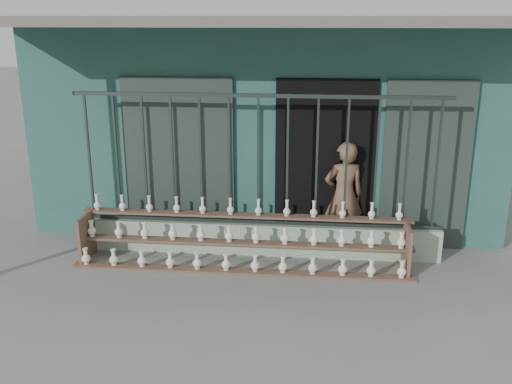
{
  "coord_description": "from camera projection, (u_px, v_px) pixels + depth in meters",
  "views": [
    {
      "loc": [
        0.71,
        -6.1,
        3.22
      ],
      "look_at": [
        0.0,
        1.0,
        1.0
      ],
      "focal_mm": 40.0,
      "sensor_mm": 36.0,
      "label": 1
    }
  ],
  "objects": [
    {
      "name": "security_fence",
      "position": [
        258.0,
        161.0,
        7.66
      ],
      "size": [
        5.0,
        0.04,
        1.8
      ],
      "color": "#283330",
      "rests_on": "parapet_wall"
    },
    {
      "name": "workshop_building",
      "position": [
        274.0,
        107.0,
        10.36
      ],
      "size": [
        7.4,
        6.6,
        3.21
      ],
      "color": "#27534A",
      "rests_on": "ground"
    },
    {
      "name": "ground",
      "position": [
        248.0,
        296.0,
        6.82
      ],
      "size": [
        60.0,
        60.0,
        0.0
      ],
      "primitive_type": "plane",
      "color": "slate"
    },
    {
      "name": "elderly_woman",
      "position": [
        344.0,
        196.0,
        8.05
      ],
      "size": [
        0.64,
        0.51,
        1.56
      ],
      "primitive_type": "imported",
      "rotation": [
        0.0,
        0.0,
        3.4
      ],
      "color": "brown",
      "rests_on": "ground"
    },
    {
      "name": "shelf_rack",
      "position": [
        242.0,
        240.0,
        7.57
      ],
      "size": [
        4.5,
        0.68,
        0.85
      ],
      "color": "brown",
      "rests_on": "ground"
    },
    {
      "name": "parapet_wall",
      "position": [
        258.0,
        238.0,
        7.99
      ],
      "size": [
        5.0,
        0.2,
        0.45
      ],
      "primitive_type": "cube",
      "color": "#9BB39A",
      "rests_on": "ground"
    }
  ]
}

